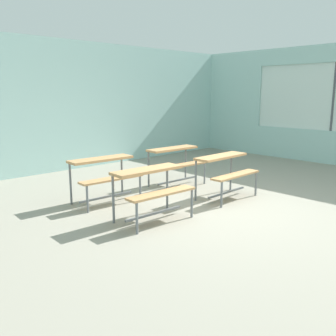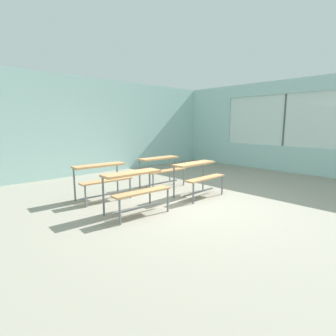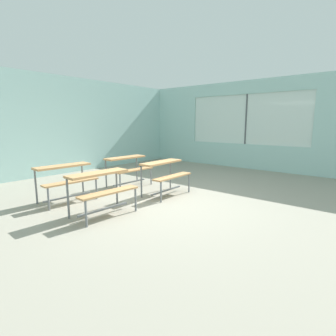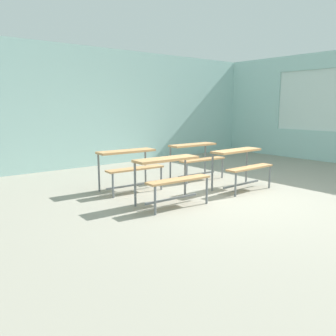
# 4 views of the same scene
# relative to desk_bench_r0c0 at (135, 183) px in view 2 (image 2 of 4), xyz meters

# --- Properties ---
(ground) EXTENTS (10.00, 9.00, 0.05)m
(ground) POSITION_rel_desk_bench_r0c0_xyz_m (1.14, -0.40, -0.59)
(ground) COLOR gray
(wall_back) EXTENTS (10.00, 0.12, 3.00)m
(wall_back) POSITION_rel_desk_bench_r0c0_xyz_m (1.14, 4.10, 0.94)
(wall_back) COLOR #A8D1CC
(wall_back) RESTS_ON ground
(wall_right) EXTENTS (0.12, 9.00, 3.00)m
(wall_right) POSITION_rel_desk_bench_r0c0_xyz_m (6.14, -0.54, 0.88)
(wall_right) COLOR #A8D1CC
(wall_right) RESTS_ON ground
(desk_bench_r0c0) EXTENTS (1.12, 0.64, 0.74)m
(desk_bench_r0c0) POSITION_rel_desk_bench_r0c0_xyz_m (0.00, 0.00, 0.00)
(desk_bench_r0c0) COLOR tan
(desk_bench_r0c0) RESTS_ON ground
(desk_bench_r0c1) EXTENTS (1.11, 0.61, 0.74)m
(desk_bench_r0c1) POSITION_rel_desk_bench_r0c0_xyz_m (1.68, -0.02, 0.00)
(desk_bench_r0c1) COLOR tan
(desk_bench_r0c1) RESTS_ON ground
(desk_bench_r1c0) EXTENTS (1.13, 0.65, 0.74)m
(desk_bench_r1c0) POSITION_rel_desk_bench_r0c0_xyz_m (0.01, 1.20, 0.00)
(desk_bench_r1c0) COLOR tan
(desk_bench_r1c0) RESTS_ON ground
(desk_bench_r1c1) EXTENTS (1.12, 0.63, 0.74)m
(desk_bench_r1c1) POSITION_rel_desk_bench_r0c0_xyz_m (1.69, 1.22, 0.00)
(desk_bench_r1c1) COLOR tan
(desk_bench_r1c1) RESTS_ON ground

